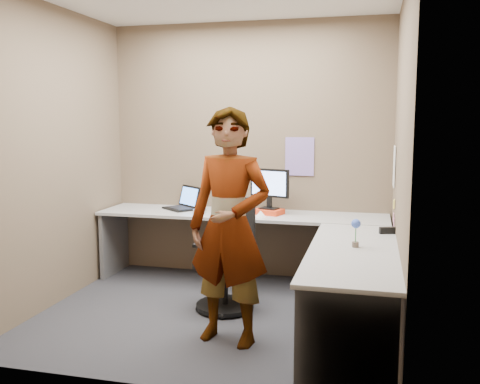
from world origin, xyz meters
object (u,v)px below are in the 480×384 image
(desk, at_px, (272,242))
(person, at_px, (229,227))
(monitor, at_px, (269,185))
(office_chair, at_px, (228,265))

(desk, relative_size, person, 1.68)
(person, bearing_deg, monitor, 99.95)
(desk, xyz_separation_m, monitor, (-0.15, 0.61, 0.44))
(monitor, bearing_deg, office_chair, -87.58)
(monitor, distance_m, office_chair, 1.04)
(monitor, xyz_separation_m, person, (-0.02, -1.49, -0.14))
(monitor, bearing_deg, desk, -58.19)
(office_chair, xyz_separation_m, person, (0.21, -0.69, 0.49))
(monitor, height_order, person, person)
(desk, bearing_deg, office_chair, -153.92)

